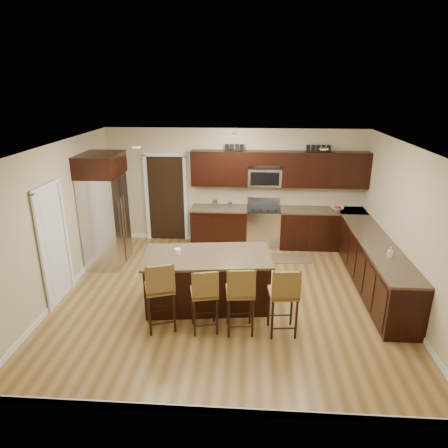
# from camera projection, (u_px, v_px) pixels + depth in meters

# --- Properties ---
(floor) EXTENTS (6.00, 6.00, 0.00)m
(floor) POSITION_uv_depth(u_px,v_px,m) (228.00, 296.00, 7.25)
(floor) COLOR olive
(floor) RESTS_ON ground
(ceiling) EXTENTS (6.00, 6.00, 0.00)m
(ceiling) POSITION_uv_depth(u_px,v_px,m) (229.00, 147.00, 6.35)
(ceiling) COLOR silver
(ceiling) RESTS_ON wall_back
(wall_back) EXTENTS (6.00, 0.00, 6.00)m
(wall_back) POSITION_uv_depth(u_px,v_px,m) (235.00, 187.00, 9.39)
(wall_back) COLOR #C4B58D
(wall_back) RESTS_ON floor
(wall_left) EXTENTS (0.00, 5.50, 5.50)m
(wall_left) POSITION_uv_depth(u_px,v_px,m) (58.00, 222.00, 7.00)
(wall_left) COLOR #C4B58D
(wall_left) RESTS_ON floor
(wall_right) EXTENTS (0.00, 5.50, 5.50)m
(wall_right) POSITION_uv_depth(u_px,v_px,m) (409.00, 230.00, 6.61)
(wall_right) COLOR #C4B58D
(wall_right) RESTS_ON floor
(base_cabinets) EXTENTS (4.02, 3.96, 0.92)m
(base_cabinets) POSITION_uv_depth(u_px,v_px,m) (323.00, 245.00, 8.34)
(base_cabinets) COLOR black
(base_cabinets) RESTS_ON floor
(upper_cabinets) EXTENTS (4.00, 0.33, 0.80)m
(upper_cabinets) POSITION_uv_depth(u_px,v_px,m) (281.00, 168.00, 9.00)
(upper_cabinets) COLOR black
(upper_cabinets) RESTS_ON wall_back
(range) EXTENTS (0.76, 0.64, 1.11)m
(range) POSITION_uv_depth(u_px,v_px,m) (263.00, 227.00, 9.36)
(range) COLOR silver
(range) RESTS_ON floor
(microwave) EXTENTS (0.76, 0.31, 0.40)m
(microwave) POSITION_uv_depth(u_px,v_px,m) (265.00, 177.00, 9.12)
(microwave) COLOR silver
(microwave) RESTS_ON upper_cabinets
(doorway) EXTENTS (0.85, 0.03, 2.06)m
(doorway) POSITION_uv_depth(u_px,v_px,m) (166.00, 199.00, 9.59)
(doorway) COLOR black
(doorway) RESTS_ON floor
(pantry_door) EXTENTS (0.03, 0.80, 2.04)m
(pantry_door) POSITION_uv_depth(u_px,v_px,m) (54.00, 246.00, 6.82)
(pantry_door) COLOR white
(pantry_door) RESTS_ON floor
(letter_decor) EXTENTS (2.20, 0.03, 0.15)m
(letter_decor) POSITION_uv_depth(u_px,v_px,m) (276.00, 148.00, 8.86)
(letter_decor) COLOR black
(letter_decor) RESTS_ON upper_cabinets
(island) EXTENTS (2.25, 1.36, 0.92)m
(island) POSITION_uv_depth(u_px,v_px,m) (207.00, 281.00, 6.88)
(island) COLOR black
(island) RESTS_ON floor
(stool_left) EXTENTS (0.55, 0.55, 1.16)m
(stool_left) POSITION_uv_depth(u_px,v_px,m) (160.00, 289.00, 6.03)
(stool_left) COLOR olive
(stool_left) RESTS_ON floor
(stool_mid) EXTENTS (0.48, 0.48, 1.07)m
(stool_mid) POSITION_uv_depth(u_px,v_px,m) (205.00, 293.00, 6.01)
(stool_mid) COLOR olive
(stool_mid) RESTS_ON floor
(stool_right) EXTENTS (0.46, 0.46, 1.12)m
(stool_right) POSITION_uv_depth(u_px,v_px,m) (240.00, 293.00, 5.96)
(stool_right) COLOR olive
(stool_right) RESTS_ON floor
(refrigerator) EXTENTS (0.79, 1.02, 2.35)m
(refrigerator) POSITION_uv_depth(u_px,v_px,m) (105.00, 210.00, 8.19)
(refrigerator) COLOR silver
(refrigerator) RESTS_ON floor
(floor_mat) EXTENTS (0.88, 0.62, 0.01)m
(floor_mat) POSITION_uv_depth(u_px,v_px,m) (290.00, 258.00, 8.80)
(floor_mat) COLOR brown
(floor_mat) RESTS_ON floor
(fruit_bowl) EXTENTS (0.32, 0.32, 0.07)m
(fruit_bowl) POSITION_uv_depth(u_px,v_px,m) (337.00, 208.00, 9.09)
(fruit_bowl) COLOR silver
(fruit_bowl) RESTS_ON base_cabinets
(soap_bottle) EXTENTS (0.10, 0.10, 0.18)m
(soap_bottle) POSITION_uv_depth(u_px,v_px,m) (390.00, 252.00, 6.61)
(soap_bottle) COLOR #B2B2B2
(soap_bottle) RESTS_ON base_cabinets
(canister_tall) EXTENTS (0.12, 0.12, 0.20)m
(canister_tall) POSITION_uv_depth(u_px,v_px,m) (215.00, 203.00, 9.25)
(canister_tall) COLOR silver
(canister_tall) RESTS_ON base_cabinets
(canister_short) EXTENTS (0.11, 0.11, 0.14)m
(canister_short) POSITION_uv_depth(u_px,v_px,m) (230.00, 205.00, 9.23)
(canister_short) COLOR silver
(canister_short) RESTS_ON base_cabinets
(island_jar) EXTENTS (0.10, 0.10, 0.10)m
(island_jar) POSITION_uv_depth(u_px,v_px,m) (178.00, 252.00, 6.74)
(island_jar) COLOR white
(island_jar) RESTS_ON island
(stool_extra) EXTENTS (0.46, 0.46, 1.12)m
(stool_extra) POSITION_uv_depth(u_px,v_px,m) (284.00, 294.00, 5.92)
(stool_extra) COLOR olive
(stool_extra) RESTS_ON floor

